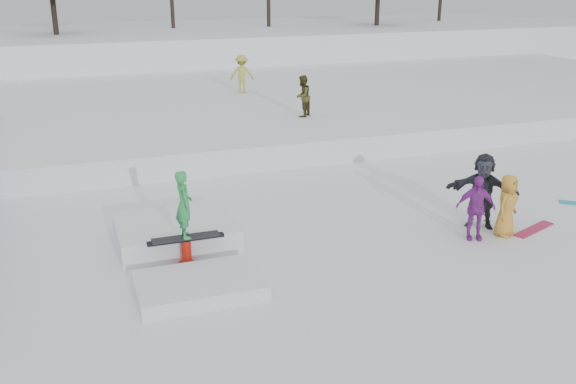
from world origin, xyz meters
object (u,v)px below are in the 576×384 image
object	(u,v)px
walker_ygreen	(242,74)
spectator_dark	(482,191)
jib_rail_feature	(182,243)
spectator_yellow	(507,205)
walker_olive	(302,96)
spectator_purple	(476,208)

from	to	relation	value
walker_ygreen	spectator_dark	world-z (taller)	walker_ygreen
jib_rail_feature	walker_ygreen	bearing A→B (deg)	69.18
spectator_yellow	jib_rail_feature	size ratio (longest dim) A/B	0.34
walker_ygreen	spectator_yellow	distance (m)	15.74
walker_olive	spectator_dark	size ratio (longest dim) A/B	0.83
spectator_dark	jib_rail_feature	size ratio (longest dim) A/B	0.41
spectator_purple	spectator_dark	size ratio (longest dim) A/B	0.84
spectator_purple	spectator_dark	world-z (taller)	spectator_dark
walker_olive	spectator_purple	distance (m)	10.18
spectator_purple	walker_ygreen	bearing A→B (deg)	116.09
spectator_dark	jib_rail_feature	xyz separation A→B (m)	(-7.14, 0.72, -0.61)
walker_ygreen	spectator_purple	world-z (taller)	walker_ygreen
walker_ygreen	spectator_dark	bearing A→B (deg)	117.50
walker_ygreen	spectator_purple	xyz separation A→B (m)	(1.14, -15.53, -0.85)
spectator_yellow	spectator_purple	bearing A→B (deg)	145.53
spectator_purple	spectator_yellow	xyz separation A→B (m)	(0.81, -0.07, -0.02)
walker_ygreen	spectator_purple	distance (m)	15.60
walker_olive	walker_ygreen	bearing A→B (deg)	-125.25
walker_ygreen	spectator_yellow	xyz separation A→B (m)	(1.95, -15.60, -0.87)
spectator_purple	spectator_yellow	size ratio (longest dim) A/B	1.03
walker_olive	jib_rail_feature	bearing A→B (deg)	11.75
spectator_purple	spectator_yellow	distance (m)	0.82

